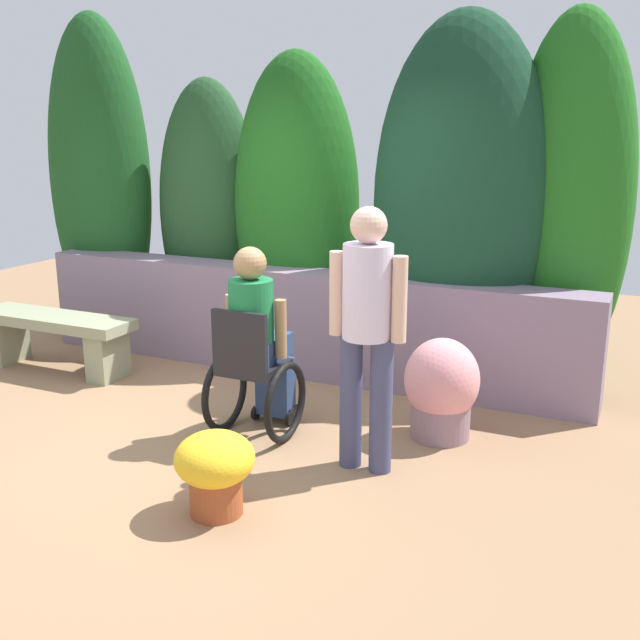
# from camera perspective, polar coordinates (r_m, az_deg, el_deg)

# --- Properties ---
(ground_plane) EXTENTS (12.37, 12.37, 0.00)m
(ground_plane) POSITION_cam_1_polar(r_m,az_deg,el_deg) (5.19, -10.19, -9.31)
(ground_plane) COLOR #936F4F
(stone_retaining_wall) EXTENTS (5.02, 0.36, 0.91)m
(stone_retaining_wall) POSITION_cam_1_polar(r_m,az_deg,el_deg) (6.39, -1.83, -0.14)
(stone_retaining_wall) COLOR gray
(stone_retaining_wall) RESTS_ON ground
(hedge_backdrop) EXTENTS (5.52, 1.07, 3.16)m
(hedge_backdrop) POSITION_cam_1_polar(r_m,az_deg,el_deg) (6.63, 0.20, 9.14)
(hedge_backdrop) COLOR #1B4E1F
(hedge_backdrop) RESTS_ON ground
(stone_bench) EXTENTS (1.53, 0.42, 0.50)m
(stone_bench) POSITION_cam_1_polar(r_m,az_deg,el_deg) (6.89, -19.77, -1.00)
(stone_bench) COLOR gray
(stone_bench) RESTS_ON ground
(person_in_wheelchair) EXTENTS (0.53, 0.66, 1.33)m
(person_in_wheelchair) POSITION_cam_1_polar(r_m,az_deg,el_deg) (5.07, -4.94, -2.19)
(person_in_wheelchair) COLOR black
(person_in_wheelchair) RESTS_ON ground
(person_standing_companion) EXTENTS (0.49, 0.30, 1.64)m
(person_standing_companion) POSITION_cam_1_polar(r_m,az_deg,el_deg) (4.45, 3.65, -0.21)
(person_standing_companion) COLOR #3E4368
(person_standing_companion) RESTS_ON ground
(flower_pot_purple_near) EXTENTS (0.45, 0.45, 0.48)m
(flower_pot_purple_near) POSITION_cam_1_polar(r_m,az_deg,el_deg) (4.18, -8.08, -11.18)
(flower_pot_purple_near) COLOR #9D4826
(flower_pot_purple_near) RESTS_ON ground
(flower_pot_terracotta_by_wall) EXTENTS (0.51, 0.51, 0.71)m
(flower_pot_terracotta_by_wall) POSITION_cam_1_polar(r_m,az_deg,el_deg) (5.15, 9.33, -5.27)
(flower_pot_terracotta_by_wall) COLOR gray
(flower_pot_terracotta_by_wall) RESTS_ON ground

